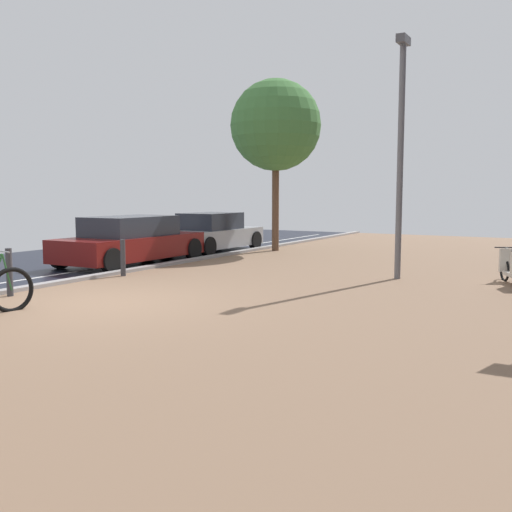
# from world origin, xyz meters

# --- Properties ---
(ground) EXTENTS (21.00, 40.00, 0.13)m
(ground) POSITION_xyz_m (1.43, 0.00, -0.02)
(ground) COLOR black
(parked_car_near) EXTENTS (1.97, 4.48, 1.32)m
(parked_car_near) POSITION_xyz_m (-3.54, 4.76, 0.63)
(parked_car_near) COLOR maroon
(parked_car_near) RESTS_ON ground
(parked_car_far) EXTENTS (1.82, 3.95, 1.30)m
(parked_car_far) POSITION_xyz_m (-3.46, 8.71, 0.61)
(parked_car_far) COLOR #9FA3A8
(parked_car_far) RESTS_ON ground
(lamp_post) EXTENTS (0.20, 0.52, 5.40)m
(lamp_post) POSITION_xyz_m (3.73, 5.57, 3.02)
(lamp_post) COLOR slate
(lamp_post) RESTS_ON ground
(street_tree) EXTENTS (3.04, 3.04, 5.73)m
(street_tree) POSITION_xyz_m (-1.76, 10.03, 4.19)
(street_tree) COLOR brown
(street_tree) RESTS_ON ground
(bollard_near) EXTENTS (0.12, 0.12, 0.92)m
(bollard_near) POSITION_xyz_m (-2.05, -0.34, 0.46)
(bollard_near) COLOR #38383D
(bollard_near) RESTS_ON ground
(bollard_far) EXTENTS (0.12, 0.12, 0.87)m
(bollard_far) POSITION_xyz_m (-2.05, 2.80, 0.43)
(bollard_far) COLOR #38383D
(bollard_far) RESTS_ON ground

